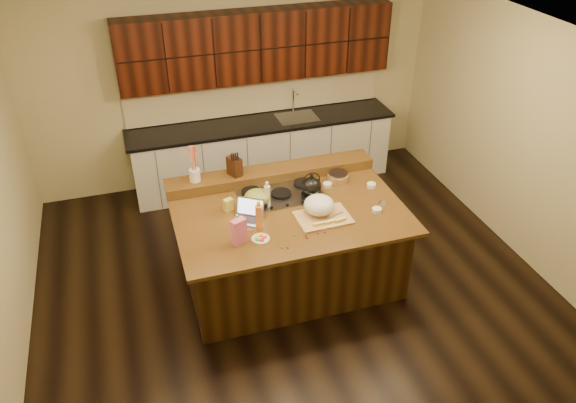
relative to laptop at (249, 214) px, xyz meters
name	(u,v)px	position (x,y,z in m)	size (l,w,h in m)	color
room	(289,175)	(0.44, 0.02, 0.38)	(5.52, 5.02, 2.72)	black
island	(289,245)	(0.44, 0.02, -0.51)	(2.40, 1.60, 0.92)	black
back_ledge	(271,174)	(0.44, 0.72, 0.01)	(2.40, 0.30, 0.12)	black
cooktop	(281,195)	(0.44, 0.32, -0.04)	(0.92, 0.52, 0.05)	gray
back_counter	(261,117)	(0.74, 2.24, 0.01)	(3.70, 0.66, 2.40)	silver
kettle	(311,186)	(0.74, 0.19, 0.09)	(0.22, 0.22, 0.20)	black
green_bowl	(257,197)	(0.14, 0.19, 0.07)	(0.27, 0.27, 0.15)	olive
laptop	(249,214)	(0.00, 0.00, 0.00)	(0.37, 0.35, 0.20)	#B7B7BC
oil_bottle	(259,218)	(0.05, -0.21, 0.08)	(0.07, 0.07, 0.27)	orange
vinegar_bottle	(267,197)	(0.24, 0.16, 0.07)	(0.06, 0.06, 0.25)	silver
wooden_tray	(320,208)	(0.71, -0.18, 0.04)	(0.55, 0.44, 0.22)	tan
ramekin_a	(377,210)	(1.30, -0.29, -0.03)	(0.10, 0.10, 0.04)	white
ramekin_b	(371,185)	(1.46, 0.19, -0.03)	(0.10, 0.10, 0.04)	white
ramekin_c	(327,185)	(0.99, 0.34, -0.03)	(0.10, 0.10, 0.04)	white
strainer_bowl	(338,178)	(1.14, 0.42, -0.01)	(0.24, 0.24, 0.09)	#996B3F
kitchen_timer	(383,200)	(1.43, -0.15, -0.02)	(0.08, 0.08, 0.07)	silver
pink_bag	(239,232)	(-0.19, -0.38, 0.08)	(0.14, 0.08, 0.27)	#DA6691
candy_plate	(261,239)	(0.02, -0.38, -0.05)	(0.18, 0.18, 0.01)	white
package_box	(228,205)	(-0.16, 0.21, 0.01)	(0.09, 0.07, 0.13)	gold
utensil_crock	(195,175)	(-0.42, 0.72, 0.14)	(0.12, 0.12, 0.14)	white
knife_block	(234,166)	(0.02, 0.72, 0.17)	(0.10, 0.17, 0.21)	black
gumdrop_0	(288,248)	(0.23, -0.60, -0.04)	(0.02, 0.02, 0.02)	red
gumdrop_1	(317,230)	(0.59, -0.41, -0.04)	(0.02, 0.02, 0.02)	#198C26
gumdrop_2	(314,230)	(0.56, -0.40, -0.04)	(0.02, 0.02, 0.02)	red
gumdrop_3	(306,235)	(0.46, -0.46, -0.04)	(0.02, 0.02, 0.02)	#198C26
gumdrop_4	(307,237)	(0.45, -0.50, -0.04)	(0.02, 0.02, 0.02)	red
gumdrop_5	(282,247)	(0.18, -0.58, -0.04)	(0.02, 0.02, 0.02)	#198C26
gumdrop_6	(325,232)	(0.66, -0.47, -0.04)	(0.02, 0.02, 0.02)	red
gumdrop_7	(295,235)	(0.36, -0.43, -0.04)	(0.02, 0.02, 0.02)	#198C26
gumdrop_8	(318,233)	(0.58, -0.46, -0.04)	(0.02, 0.02, 0.02)	red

